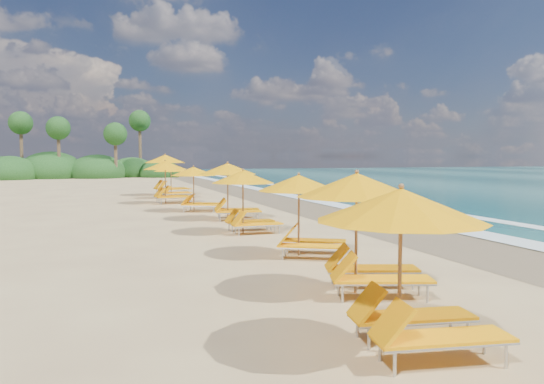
% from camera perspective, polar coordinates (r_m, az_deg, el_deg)
% --- Properties ---
extents(ground, '(160.00, 160.00, 0.00)m').
position_cam_1_polar(ground, '(18.50, 0.00, -3.71)').
color(ground, tan).
rests_on(ground, ground).
extents(wet_sand, '(4.00, 160.00, 0.01)m').
position_cam_1_polar(wet_sand, '(20.14, 10.85, -3.14)').
color(wet_sand, '#7D674A').
rests_on(wet_sand, ground).
extents(surf_foam, '(4.00, 160.00, 0.01)m').
position_cam_1_polar(surf_foam, '(21.59, 17.10, -2.71)').
color(surf_foam, white).
rests_on(surf_foam, ground).
extents(station_1, '(2.55, 2.42, 2.15)m').
position_cam_1_polar(station_1, '(6.67, 15.40, -7.19)').
color(station_1, olive).
rests_on(station_1, ground).
extents(station_2, '(2.85, 2.79, 2.25)m').
position_cam_1_polar(station_2, '(9.40, 10.42, -3.54)').
color(station_2, olive).
rests_on(station_2, ground).
extents(station_3, '(2.78, 2.78, 2.08)m').
position_cam_1_polar(station_3, '(12.70, 3.72, -1.95)').
color(station_3, olive).
rests_on(station_3, ground).
extents(station_4, '(2.24, 2.07, 2.08)m').
position_cam_1_polar(station_4, '(16.55, -2.72, -0.57)').
color(station_4, olive).
rests_on(station_4, ground).
extents(station_5, '(2.73, 2.60, 2.28)m').
position_cam_1_polar(station_5, '(20.11, -4.46, 0.55)').
color(station_5, olive).
rests_on(station_5, ground).
extents(station_6, '(2.70, 2.67, 2.07)m').
position_cam_1_polar(station_6, '(23.33, -8.35, 0.71)').
color(station_6, olive).
rests_on(station_6, ground).
extents(station_7, '(2.56, 2.38, 2.30)m').
position_cam_1_polar(station_7, '(27.47, -11.44, 1.43)').
color(station_7, olive).
rests_on(station_7, ground).
extents(station_8, '(2.27, 2.11, 2.04)m').
position_cam_1_polar(station_8, '(30.82, -10.90, 1.44)').
color(station_8, olive).
rests_on(station_8, ground).
extents(station_9, '(3.09, 2.92, 2.66)m').
position_cam_1_polar(station_9, '(33.23, -11.47, 2.21)').
color(station_9, olive).
rests_on(station_9, ground).
extents(treeline, '(25.80, 8.80, 9.74)m').
position_cam_1_polar(treeline, '(63.02, -22.47, 2.35)').
color(treeline, '#163D14').
rests_on(treeline, ground).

